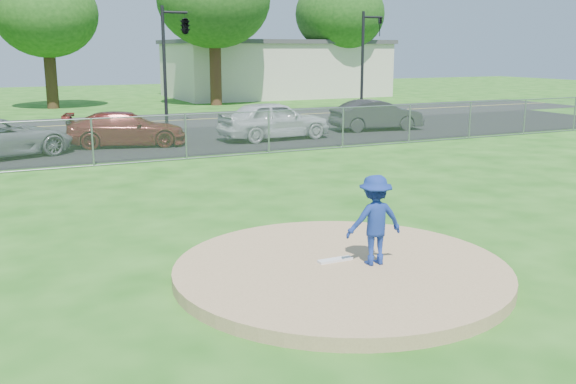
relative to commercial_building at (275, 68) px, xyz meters
name	(u,v)px	position (x,y,z in m)	size (l,w,h in m)	color
ground	(174,172)	(-16.00, -28.00, -2.16)	(120.00, 120.00, 0.00)	#1C5713
pitchers_mound	(341,271)	(-16.00, -38.00, -2.06)	(5.40, 5.40, 0.20)	#A6845B
pitching_rubber	(335,260)	(-16.00, -37.80, -1.94)	(0.60, 0.15, 0.04)	white
chain_link_fence	(156,139)	(-16.00, -26.00, -1.41)	(40.00, 0.06, 1.50)	gray
parking_lot	(128,144)	(-16.00, -21.50, -2.15)	(50.00, 8.00, 0.01)	black
street	(96,124)	(-16.00, -14.00, -2.16)	(60.00, 7.00, 0.01)	black
commercial_building	(275,68)	(0.00, 0.00, 0.00)	(16.40, 9.40, 4.30)	beige
tree_center	(45,0)	(-17.00, -4.00, 4.31)	(6.16, 6.16, 9.84)	#362313
tree_far_right	(340,2)	(4.00, -3.00, 4.90)	(6.72, 6.72, 10.74)	#3C2715
traffic_signal_center	(183,27)	(-12.03, -16.00, 2.45)	(1.42, 2.48, 5.60)	black
traffic_signal_right	(366,54)	(-1.76, -16.00, 1.20)	(1.28, 0.20, 5.60)	black
pitcher	(375,220)	(-15.50, -38.17, -1.23)	(0.94, 0.54, 1.46)	navy
parked_car_gray	(0,138)	(-20.56, -22.90, -1.49)	(2.20, 4.77, 1.33)	slate
parked_car_darkred	(126,129)	(-16.16, -22.07, -1.50)	(1.81, 4.46, 1.29)	maroon
parked_car_pearl	(274,120)	(-10.32, -22.71, -1.37)	(1.84, 4.58, 1.56)	silver
parked_car_charcoal	(377,115)	(-4.86, -21.92, -1.47)	(1.44, 4.13, 1.36)	#29292C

